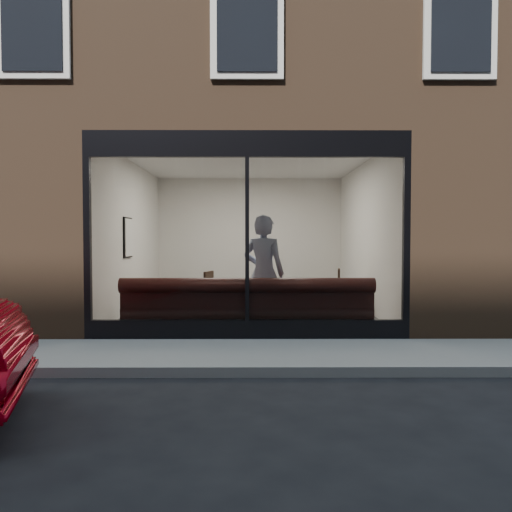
{
  "coord_description": "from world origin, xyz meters",
  "views": [
    {
      "loc": [
        0.09,
        -5.61,
        1.56
      ],
      "look_at": [
        0.14,
        2.4,
        1.28
      ],
      "focal_mm": 35.0,
      "sensor_mm": 36.0,
      "label": 1
    }
  ],
  "objects_px": {
    "banquette": "(248,320)",
    "cafe_chair_right": "(329,304)",
    "cafe_table_left": "(164,282)",
    "cafe_table_right": "(283,285)",
    "person": "(264,273)",
    "cafe_chair_left": "(199,309)"
  },
  "relations": [
    {
      "from": "banquette",
      "to": "cafe_table_left",
      "type": "height_order",
      "value": "cafe_table_left"
    },
    {
      "from": "cafe_table_left",
      "to": "cafe_chair_right",
      "type": "relative_size",
      "value": 1.6
    },
    {
      "from": "person",
      "to": "cafe_chair_left",
      "type": "xyz_separation_m",
      "value": [
        -1.18,
        0.96,
        -0.74
      ]
    },
    {
      "from": "banquette",
      "to": "cafe_chair_left",
      "type": "distance_m",
      "value": 1.54
    },
    {
      "from": "banquette",
      "to": "cafe_table_right",
      "type": "bearing_deg",
      "value": 47.01
    },
    {
      "from": "banquette",
      "to": "cafe_table_left",
      "type": "bearing_deg",
      "value": 142.24
    },
    {
      "from": "banquette",
      "to": "cafe_chair_right",
      "type": "bearing_deg",
      "value": 50.13
    },
    {
      "from": "banquette",
      "to": "person",
      "type": "distance_m",
      "value": 0.85
    },
    {
      "from": "cafe_chair_left",
      "to": "cafe_chair_right",
      "type": "height_order",
      "value": "cafe_chair_right"
    },
    {
      "from": "cafe_table_left",
      "to": "cafe_table_right",
      "type": "relative_size",
      "value": 1.1
    },
    {
      "from": "cafe_table_left",
      "to": "cafe_table_right",
      "type": "height_order",
      "value": "cafe_table_left"
    },
    {
      "from": "person",
      "to": "cafe_table_right",
      "type": "xyz_separation_m",
      "value": [
        0.35,
        0.38,
        -0.24
      ]
    },
    {
      "from": "banquette",
      "to": "cafe_chair_left",
      "type": "xyz_separation_m",
      "value": [
        -0.92,
        1.24,
        0.01
      ]
    },
    {
      "from": "banquette",
      "to": "cafe_chair_right",
      "type": "xyz_separation_m",
      "value": [
        1.63,
        1.95,
        0.01
      ]
    },
    {
      "from": "banquette",
      "to": "cafe_table_left",
      "type": "relative_size",
      "value": 5.94
    },
    {
      "from": "cafe_chair_left",
      "to": "cafe_table_left",
      "type": "bearing_deg",
      "value": 20.9
    },
    {
      "from": "person",
      "to": "cafe_table_left",
      "type": "height_order",
      "value": "person"
    },
    {
      "from": "cafe_table_right",
      "to": "person",
      "type": "bearing_deg",
      "value": -132.47
    },
    {
      "from": "banquette",
      "to": "cafe_chair_right",
      "type": "relative_size",
      "value": 9.48
    },
    {
      "from": "banquette",
      "to": "cafe_table_left",
      "type": "xyz_separation_m",
      "value": [
        -1.56,
        1.21,
        0.52
      ]
    },
    {
      "from": "cafe_chair_right",
      "to": "banquette",
      "type": "bearing_deg",
      "value": 60.54
    },
    {
      "from": "person",
      "to": "cafe_chair_left",
      "type": "relative_size",
      "value": 5.11
    }
  ]
}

